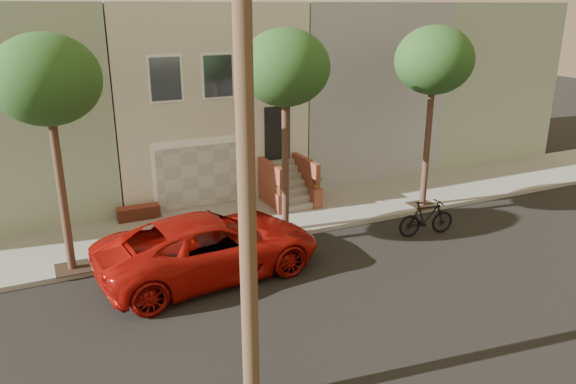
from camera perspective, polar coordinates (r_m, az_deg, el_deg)
name	(u,v)px	position (r m, az deg, el deg)	size (l,w,h in m)	color
ground	(314,294)	(14.46, 2.74, -10.46)	(90.00, 90.00, 0.00)	black
sidewalk	(241,222)	(18.86, -4.89, -3.05)	(40.00, 3.70, 0.15)	gray
house_row	(188,93)	(23.34, -10.27, 10.04)	(33.10, 11.70, 7.00)	beige
tree_left	(47,81)	(15.13, -23.61, 10.40)	(2.70, 2.57, 6.30)	#2D2116
tree_mid	(285,69)	(16.66, -0.29, 12.55)	(2.70, 2.57, 6.30)	#2D2116
tree_right	(434,61)	(19.62, 14.82, 12.88)	(2.70, 2.57, 6.30)	#2D2116
pickup_truck	(210,246)	(15.22, -8.00, -5.51)	(2.81, 6.09, 1.69)	#A20F0A
motorcycle	(426,218)	(18.26, 14.07, -2.61)	(0.55, 1.93, 1.16)	black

